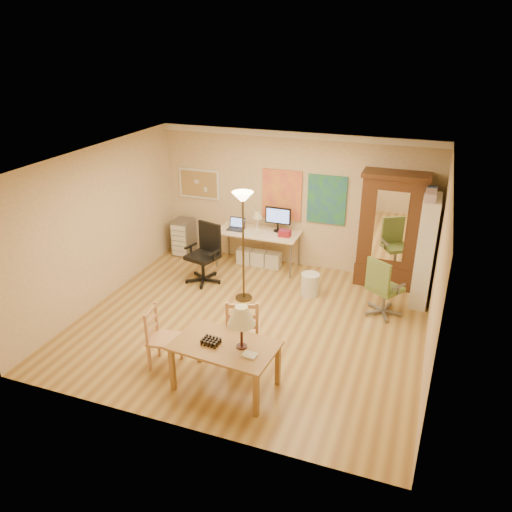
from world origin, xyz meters
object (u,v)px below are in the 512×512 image
(office_chair_black, at_px, (204,267))
(office_chair_green, at_px, (382,300))
(computer_desk, at_px, (260,245))
(bookshelf, at_px, (425,252))
(armoire, at_px, (390,237))
(dining_table, at_px, (231,337))

(office_chair_black, xyz_separation_m, office_chair_green, (3.35, -0.11, -0.02))
(office_chair_green, bearing_deg, computer_desk, 156.40)
(computer_desk, bearing_deg, bookshelf, -7.58)
(office_chair_green, xyz_separation_m, armoire, (-0.08, 1.21, 0.66))
(office_chair_black, distance_m, bookshelf, 4.00)
(dining_table, relative_size, office_chair_green, 1.35)
(dining_table, height_order, bookshelf, bookshelf)
(office_chair_green, relative_size, armoire, 0.49)
(computer_desk, bearing_deg, armoire, 1.86)
(office_chair_black, relative_size, bookshelf, 0.59)
(office_chair_black, bearing_deg, office_chair_green, -1.86)
(dining_table, xyz_separation_m, office_chair_black, (-1.71, 2.75, -0.50))
(office_chair_green, distance_m, armoire, 1.38)
(dining_table, height_order, armoire, armoire)
(office_chair_black, bearing_deg, computer_desk, 53.10)
(computer_desk, height_order, office_chair_green, computer_desk)
(dining_table, xyz_separation_m, office_chair_green, (1.64, 2.64, -0.52))
(office_chair_green, height_order, armoire, armoire)
(dining_table, height_order, office_chair_green, dining_table)
(dining_table, distance_m, computer_desk, 3.90)
(dining_table, bearing_deg, office_chair_black, 121.82)
(office_chair_black, distance_m, office_chair_green, 3.35)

